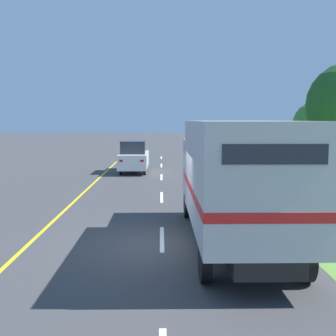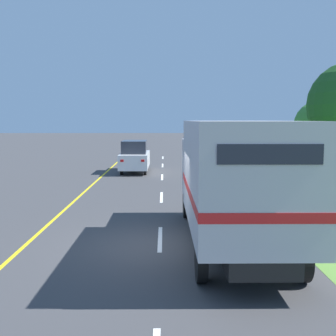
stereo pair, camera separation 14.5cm
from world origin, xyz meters
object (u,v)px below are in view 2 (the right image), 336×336
Objects in this scene: horse_trailer_truck at (234,177)px; delineator_post at (331,236)px; lead_car_white at (135,156)px; roadside_tree_mid at (319,125)px; highway_sign at (285,153)px.

horse_trailer_truck is 8.46× the size of delineator_post.
lead_car_white is 18.30m from delineator_post.
roadside_tree_mid is (9.23, 18.98, 1.12)m from horse_trailer_truck.
lead_car_white reaches higher than delineator_post.
highway_sign is at bearing 65.74° from horse_trailer_truck.
horse_trailer_truck is 16.97m from lead_car_white.
roadside_tree_mid is at bearing 62.83° from highway_sign.
delineator_post is (-6.85, -19.68, -2.54)m from roadside_tree_mid.
horse_trailer_truck is 21.13m from roadside_tree_mid.
highway_sign reaches higher than lead_car_white.
delineator_post is at bearing -98.40° from highway_sign.
highway_sign is 0.62× the size of roadside_tree_mid.
highway_sign is at bearing -48.18° from lead_car_white.
horse_trailer_truck is 2.85m from delineator_post.
lead_car_white is (-3.78, 16.52, -0.88)m from horse_trailer_truck.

